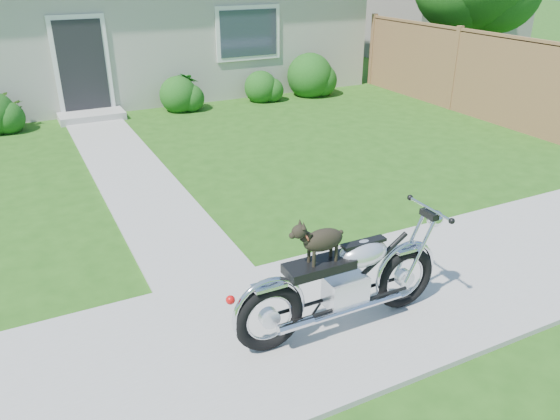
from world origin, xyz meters
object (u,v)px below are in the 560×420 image
at_px(house, 117,4).
at_px(potted_plant_right, 189,91).
at_px(potted_plant_left, 8,113).
at_px(motorcycle_with_dog, 345,279).
at_px(fence, 455,69).

relative_size(house, potted_plant_right, 14.68).
xyz_separation_m(potted_plant_left, motorcycle_with_dog, (2.56, -8.84, 0.19)).
bearing_deg(fence, house, 135.26).
height_order(potted_plant_left, motorcycle_with_dog, motorcycle_with_dog).
bearing_deg(potted_plant_left, fence, -16.49).
xyz_separation_m(potted_plant_left, potted_plant_right, (3.91, 0.00, 0.06)).
height_order(house, motorcycle_with_dog, house).
bearing_deg(motorcycle_with_dog, potted_plant_left, 106.48).
bearing_deg(motorcycle_with_dog, potted_plant_right, 81.64).
distance_m(fence, potted_plant_right, 6.24).
relative_size(fence, potted_plant_right, 7.71).
relative_size(house, fence, 1.90).
bearing_deg(fence, potted_plant_left, 163.51).
distance_m(house, potted_plant_left, 5.00).
height_order(potted_plant_left, potted_plant_right, potted_plant_right).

